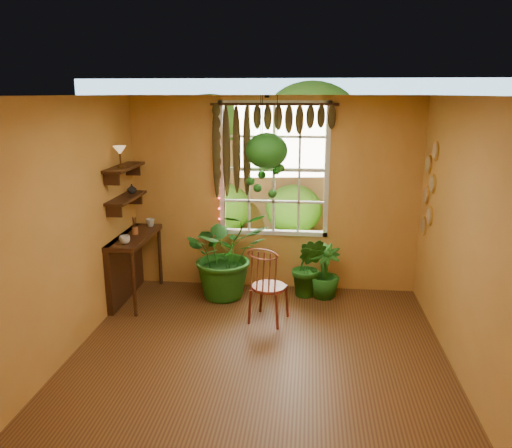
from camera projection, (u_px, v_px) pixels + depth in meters
The scene contains 23 objects.
floor at pixel (256, 367), 5.11m from camera, with size 4.50×4.50×0.00m, color brown.
ceiling at pixel (256, 96), 4.43m from camera, with size 4.50×4.50×0.00m, color white.
wall_back at pixel (274, 195), 6.93m from camera, with size 4.00×4.00×0.00m, color #CA9145.
wall_left at pixel (57, 235), 4.98m from camera, with size 4.50×4.50×0.00m, color #CA9145.
wall_right at pixel (473, 248), 4.56m from camera, with size 4.50×4.50×0.00m, color #CA9145.
window at pixel (274, 170), 6.87m from camera, with size 1.52×0.10×1.86m.
valance_vine at pixel (267, 128), 6.62m from camera, with size 1.70×0.12×1.10m.
string_lights at pixel (218, 166), 6.85m from camera, with size 0.03×0.03×1.54m, color #FF2633, non-canonical shape.
wall_plates at pixel (429, 190), 6.23m from camera, with size 0.04×0.32×1.10m, color #EFE7C4, non-canonical shape.
counter_ledge at pixel (128, 260), 6.71m from camera, with size 0.40×1.20×0.90m.
shelf_lower at pixel (126, 198), 6.49m from camera, with size 0.25×0.90×0.04m, color #3C1E10.
shelf_upper at pixel (124, 167), 6.39m from camera, with size 0.25×0.90×0.04m, color #3C1E10.
backyard at pixel (299, 158), 11.37m from camera, with size 14.00×10.00×12.00m.
windsor_chair at pixel (268, 297), 6.06m from camera, with size 0.53×0.54×1.12m.
potted_plant_left at pixel (226, 253), 6.75m from camera, with size 1.11×0.96×1.24m, color #174C14.
potted_plant_mid at pixel (309, 267), 6.79m from camera, with size 0.47×0.38×0.85m, color #174C14.
potted_plant_right at pixel (325, 272), 6.79m from camera, with size 0.41×0.41×0.74m, color #174C14.
hanging_basket at pixel (267, 156), 6.53m from camera, with size 0.55×0.55×1.32m.
cup_a at pixel (125, 240), 6.21m from camera, with size 0.13×0.13×0.10m, color silver.
cup_b at pixel (150, 223), 7.01m from camera, with size 0.12×0.12×0.11m, color beige.
brush_jar at pixel (135, 226), 6.61m from camera, with size 0.08×0.08×0.30m.
shelf_vase at pixel (132, 189), 6.67m from camera, with size 0.12×0.12×0.13m, color #B2AD99.
tiffany_lamp at pixel (120, 152), 6.18m from camera, with size 0.16×0.16×0.27m.
Camera 1 is at (0.49, -4.54, 2.72)m, focal length 35.00 mm.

